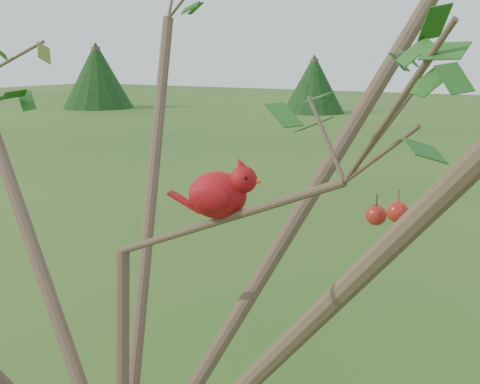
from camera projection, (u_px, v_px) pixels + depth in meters
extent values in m
sphere|color=#A32016|center=(376.00, 215.00, 1.14)|extent=(0.04, 0.04, 0.04)
sphere|color=#A32016|center=(398.00, 212.00, 1.08)|extent=(0.04, 0.04, 0.04)
ellipsoid|color=#AC0E10|center=(218.00, 195.00, 1.29)|extent=(0.15, 0.13, 0.10)
sphere|color=#AC0E10|center=(243.00, 180.00, 1.27)|extent=(0.07, 0.07, 0.06)
cone|color=#AC0E10|center=(241.00, 166.00, 1.27)|extent=(0.05, 0.04, 0.04)
cone|color=#D85914|center=(257.00, 182.00, 1.26)|extent=(0.03, 0.03, 0.02)
ellipsoid|color=black|center=(252.00, 182.00, 1.27)|extent=(0.02, 0.03, 0.03)
cube|color=#AC0E10|center=(186.00, 202.00, 1.32)|extent=(0.08, 0.05, 0.04)
ellipsoid|color=#AC0E10|center=(221.00, 190.00, 1.33)|extent=(0.09, 0.05, 0.06)
ellipsoid|color=#AC0E10|center=(210.00, 198.00, 1.26)|extent=(0.09, 0.05, 0.06)
cylinder|color=#473426|center=(314.00, 86.00, 26.06)|extent=(0.35, 0.35, 2.31)
cone|color=black|center=(314.00, 84.00, 26.03)|extent=(2.70, 2.70, 2.51)
cylinder|color=#473426|center=(97.00, 78.00, 28.47)|extent=(0.43, 0.43, 2.84)
cone|color=black|center=(97.00, 75.00, 28.44)|extent=(3.32, 3.32, 3.08)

